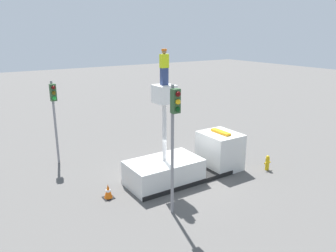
{
  "coord_description": "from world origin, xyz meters",
  "views": [
    {
      "loc": [
        -9.58,
        -13.62,
        7.86
      ],
      "look_at": [
        -1.6,
        -1.34,
        3.64
      ],
      "focal_mm": 35.0,
      "sensor_mm": 36.0,
      "label": 1
    }
  ],
  "objects": [
    {
      "name": "traffic_cone_rear",
      "position": [
        -4.15,
        0.12,
        0.35
      ],
      "size": [
        0.51,
        0.51,
        0.74
      ],
      "color": "black",
      "rests_on": "ground"
    },
    {
      "name": "traffic_light_across",
      "position": [
        -4.93,
        5.9,
        3.63
      ],
      "size": [
        0.34,
        0.57,
        5.12
      ],
      "color": "gray",
      "rests_on": "ground"
    },
    {
      "name": "fire_hydrant",
      "position": [
        5.09,
        -1.8,
        0.44
      ],
      "size": [
        0.47,
        0.23,
        0.91
      ],
      "color": "gold",
      "rests_on": "ground"
    },
    {
      "name": "traffic_light_pole",
      "position": [
        -2.25,
        -2.82,
        4.1
      ],
      "size": [
        0.34,
        0.57,
        5.82
      ],
      "color": "gray",
      "rests_on": "ground"
    },
    {
      "name": "worker",
      "position": [
        -0.95,
        0.0,
        6.21
      ],
      "size": [
        0.4,
        0.26,
        1.75
      ],
      "color": "navy",
      "rests_on": "bucket_truck"
    },
    {
      "name": "ground_plane",
      "position": [
        0.0,
        0.0,
        0.0
      ],
      "size": [
        120.0,
        120.0,
        0.0
      ],
      "primitive_type": "plane",
      "color": "#565451"
    },
    {
      "name": "bucket_truck",
      "position": [
        0.63,
        0.0,
        0.91
      ],
      "size": [
        6.89,
        2.35,
        5.33
      ],
      "color": "black",
      "rests_on": "ground"
    }
  ]
}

